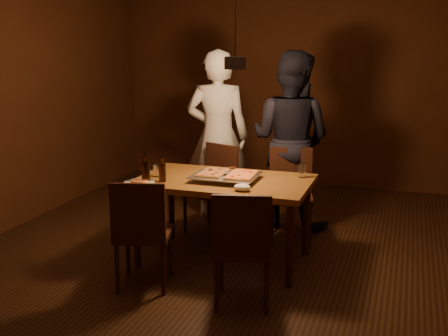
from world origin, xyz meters
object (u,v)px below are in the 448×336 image
(chair_near_left, at_px, (141,225))
(diner_dark, at_px, (290,140))
(dining_table, at_px, (224,187))
(chair_near_right, at_px, (242,239))
(chair_far_left, at_px, (215,180))
(chair_far_right, at_px, (291,185))
(diner_white, at_px, (218,136))
(pizza_tray, at_px, (226,177))
(beer_bottle_b, at_px, (162,169))
(pendant_lamp, at_px, (235,62))
(beer_bottle_a, at_px, (146,167))
(plate_slice, at_px, (139,183))

(chair_near_left, distance_m, diner_dark, 2.13)
(dining_table, xyz_separation_m, chair_near_right, (0.42, -0.84, -0.14))
(chair_far_left, bearing_deg, chair_far_right, -154.03)
(diner_dark, bearing_deg, diner_white, 15.77)
(chair_near_left, height_order, diner_white, diner_white)
(pizza_tray, bearing_deg, diner_white, 112.65)
(chair_near_left, relative_size, beer_bottle_b, 2.28)
(pendant_lamp, bearing_deg, beer_bottle_a, -159.07)
(chair_far_left, distance_m, beer_bottle_a, 1.13)
(plate_slice, bearing_deg, beer_bottle_a, 69.44)
(chair_far_right, bearing_deg, pendant_lamp, 55.30)
(chair_near_left, relative_size, pendant_lamp, 0.47)
(pizza_tray, height_order, diner_dark, diner_dark)
(chair_near_left, distance_m, diner_white, 1.97)
(chair_far_left, bearing_deg, diner_white, -52.09)
(chair_far_left, xyz_separation_m, diner_dark, (0.67, 0.46, 0.38))
(diner_white, height_order, diner_dark, diner_white)
(diner_white, bearing_deg, diner_dark, 171.77)
(chair_far_left, xyz_separation_m, beer_bottle_a, (-0.26, -1.04, 0.35))
(beer_bottle_a, xyz_separation_m, plate_slice, (-0.03, -0.07, -0.12))
(dining_table, height_order, beer_bottle_b, beer_bottle_b)
(beer_bottle_a, bearing_deg, plate_slice, -110.56)
(pendant_lamp, bearing_deg, plate_slice, -154.93)
(chair_far_right, xyz_separation_m, pizza_tray, (-0.41, -0.81, 0.24))
(pizza_tray, bearing_deg, chair_near_left, -120.32)
(dining_table, height_order, beer_bottle_a, beer_bottle_a)
(chair_far_left, relative_size, chair_far_right, 1.08)
(diner_white, bearing_deg, dining_table, 101.22)
(chair_far_left, height_order, diner_dark, diner_dark)
(pizza_tray, height_order, beer_bottle_b, beer_bottle_b)
(diner_white, relative_size, diner_dark, 1.00)
(chair_near_right, distance_m, beer_bottle_a, 1.20)
(pizza_tray, relative_size, diner_white, 0.30)
(diner_dark, xyz_separation_m, pendant_lamp, (-0.22, -1.22, 0.84))
(plate_slice, distance_m, diner_white, 1.56)
(diner_white, distance_m, pendant_lamp, 1.57)
(dining_table, distance_m, diner_dark, 1.26)
(chair_far_right, relative_size, pizza_tray, 0.92)
(pizza_tray, height_order, beer_bottle_a, beer_bottle_a)
(beer_bottle_a, bearing_deg, chair_near_left, -69.00)
(dining_table, bearing_deg, chair_far_left, 114.73)
(chair_far_right, bearing_deg, beer_bottle_a, 33.40)
(chair_far_right, distance_m, chair_near_right, 1.62)
(beer_bottle_a, relative_size, diner_white, 0.14)
(dining_table, bearing_deg, diner_white, 111.62)
(beer_bottle_a, height_order, pendant_lamp, pendant_lamp)
(beer_bottle_a, xyz_separation_m, beer_bottle_b, (0.13, 0.06, -0.02))
(diner_dark, distance_m, pendant_lamp, 1.50)
(dining_table, height_order, chair_near_left, chair_near_left)
(chair_near_right, bearing_deg, beer_bottle_a, 139.28)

